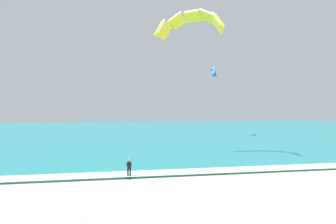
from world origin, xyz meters
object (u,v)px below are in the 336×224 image
object	(u,v)px
surfboard	(129,178)
kite_distant	(213,71)
kite_primary	(191,22)
kitesurfer	(129,168)

from	to	relation	value
surfboard	kite_distant	xyz separation A→B (m)	(20.76, 36.87, 13.57)
surfboard	kite_primary	size ratio (longest dim) A/B	0.09
kite_primary	kite_distant	distance (m)	30.62
surfboard	kitesurfer	xyz separation A→B (m)	(0.00, 0.02, 0.91)
kite_distant	surfboard	bearing A→B (deg)	-119.39
surfboard	kitesurfer	distance (m)	0.91
surfboard	kite_primary	distance (m)	20.09
kite_primary	kitesurfer	bearing A→B (deg)	-131.70
kitesurfer	kite_primary	xyz separation A→B (m)	(8.09, 9.08, 15.06)
surfboard	kite_distant	distance (m)	44.43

